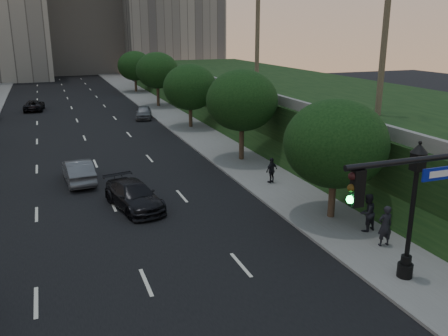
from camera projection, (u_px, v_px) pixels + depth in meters
name	position (u px, v px, depth m)	size (l,w,h in m)	color
road_surface	(86.00, 143.00, 40.84)	(16.00, 140.00, 0.02)	black
sidewalk_right	(200.00, 133.00, 44.30)	(4.50, 140.00, 0.15)	slate
embankment	(321.00, 109.00, 45.94)	(18.00, 90.00, 4.00)	black
parapet_wall	(240.00, 88.00, 42.39)	(0.35, 90.00, 0.70)	slate
office_block_mid	(79.00, 12.00, 103.78)	(22.00, 18.00, 26.00)	#99958C
tree_right_a	(336.00, 144.00, 23.46)	(5.20, 5.20, 6.24)	#38281C
tree_right_b	(242.00, 100.00, 34.09)	(5.20, 5.20, 6.74)	#38281C
tree_right_c	(190.00, 87.00, 45.89)	(5.20, 5.20, 6.24)	#38281C
tree_right_d	(157.00, 70.00, 58.31)	(5.20, 5.20, 6.74)	#38281C
tree_right_e	(135.00, 66.00, 71.90)	(5.20, 5.20, 6.24)	#38281C
street_lamp	(411.00, 218.00, 17.89)	(0.64, 0.64, 5.62)	black
sedan_mid_left	(78.00, 171.00, 30.20)	(1.61, 4.60, 1.52)	#52565A
sedan_far_left	(34.00, 105.00, 56.71)	(2.12, 4.59, 1.27)	black
sedan_near_right	(134.00, 196.00, 25.89)	(2.02, 4.96, 1.44)	black
sedan_far_right	(144.00, 112.00, 51.68)	(1.66, 4.13, 1.41)	slate
pedestrian_a	(385.00, 226.00, 21.01)	(0.69, 0.45, 1.89)	black
pedestrian_b	(367.00, 212.00, 22.55)	(0.91, 0.71, 1.86)	black
pedestrian_c	(272.00, 170.00, 29.69)	(0.95, 0.39, 1.61)	black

